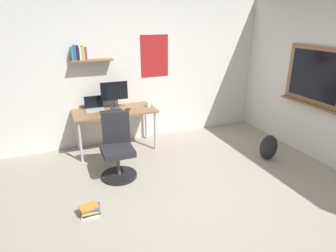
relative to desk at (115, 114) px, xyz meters
name	(u,v)px	position (x,y,z in m)	size (l,w,h in m)	color
ground_plane	(199,207)	(0.57, -2.05, -0.66)	(5.20, 5.20, 0.00)	#9E9384
wall_back	(139,70)	(0.56, 0.40, 0.65)	(5.00, 0.30, 2.60)	silver
desk	(115,114)	(0.00, 0.00, 0.00)	(1.39, 0.64, 0.73)	olive
office_chair	(117,150)	(-0.17, -0.89, -0.25)	(0.52, 0.53, 0.95)	black
laptop	(94,107)	(-0.31, 0.15, 0.13)	(0.31, 0.21, 0.23)	#ADAFB5
monitor_primary	(114,93)	(0.03, 0.10, 0.34)	(0.46, 0.17, 0.46)	#38383D
keyboard	(112,111)	(-0.07, -0.08, 0.08)	(0.37, 0.13, 0.02)	black
computer_mouse	(128,109)	(0.21, -0.08, 0.09)	(0.10, 0.06, 0.03)	#262628
coffee_mug	(148,104)	(0.59, -0.03, 0.12)	(0.08, 0.08, 0.09)	silver
backpack	(269,147)	(2.23, -1.31, -0.44)	(0.32, 0.22, 0.42)	#232328
book_stack_on_floor	(90,210)	(-0.70, -1.68, -0.59)	(0.26, 0.20, 0.13)	silver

